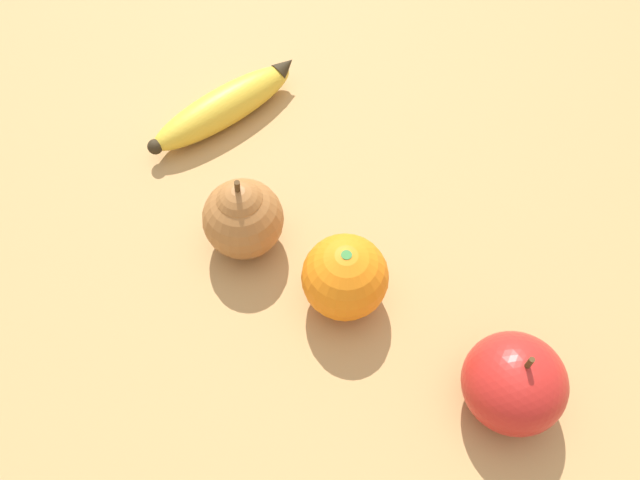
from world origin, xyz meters
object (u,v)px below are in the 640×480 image
orange (345,277)px  pear (243,216)px  banana (225,106)px  apple (514,383)px

orange → pear: 0.11m
banana → pear: size_ratio=2.08×
orange → pear: (-0.02, 0.11, 0.00)m
pear → apple: (0.05, -0.27, -0.00)m
pear → apple: pear is taller
apple → banana: bearing=84.2°
banana → orange: bearing=-101.0°
pear → apple: size_ratio=1.08×
orange → apple: apple is taller
banana → orange: size_ratio=2.55×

